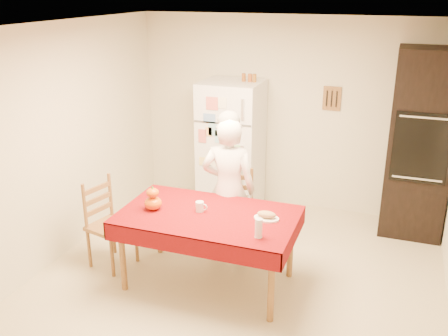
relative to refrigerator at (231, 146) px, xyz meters
The scene contains 17 objects.
floor 2.16m from the refrigerator, 70.93° to the right, with size 4.50×4.50×0.00m, color #C4B68D.
room_shell 2.13m from the refrigerator, 70.89° to the right, with size 4.02×4.52×2.51m.
refrigerator is the anchor object (origin of this frame).
oven_cabinet 2.29m from the refrigerator, ahead, with size 0.70×0.62×2.20m.
dining_table 1.88m from the refrigerator, 78.06° to the right, with size 1.70×1.00×0.76m.
chair_far 1.23m from the refrigerator, 69.75° to the right, with size 0.49×0.47×0.95m.
chair_left 2.01m from the refrigerator, 112.66° to the right, with size 0.49×0.50×0.95m.
seated_woman 1.33m from the refrigerator, 72.48° to the right, with size 0.58×0.38×1.59m, color white.
coffee_mug 1.83m from the refrigerator, 80.87° to the right, with size 0.08×0.08×0.10m, color white.
pumpkin_lower 1.92m from the refrigerator, 94.66° to the right, with size 0.17×0.17×0.13m, color #E34805.
pumpkin_upper 1.92m from the refrigerator, 94.66° to the right, with size 0.12×0.12×0.09m, color #C65604.
wine_glass 2.34m from the refrigerator, 65.39° to the right, with size 0.07×0.07×0.18m, color white.
bread_plate 2.00m from the refrigerator, 61.68° to the right, with size 0.24×0.24×0.02m, color white.
bread_loaf 2.00m from the refrigerator, 61.68° to the right, with size 0.18×0.10×0.06m, color #9F744E.
spice_jar_left 0.91m from the refrigerator, 19.83° to the left, with size 0.05×0.05×0.10m, color brown.
spice_jar_mid 0.93m from the refrigerator, 12.85° to the left, with size 0.05×0.05×0.10m, color brown.
spice_jar_right 0.94m from the refrigerator, 10.27° to the left, with size 0.05×0.05×0.10m, color brown.
Camera 1 is at (1.34, -4.00, 2.83)m, focal length 40.00 mm.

